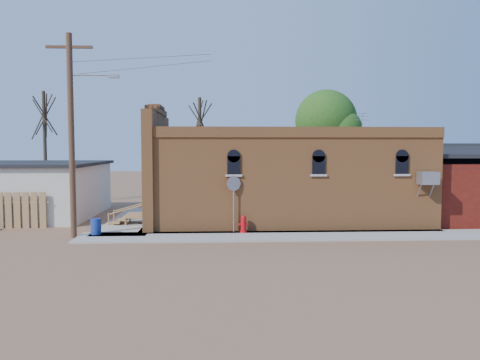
{
  "coord_description": "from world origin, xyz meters",
  "views": [
    {
      "loc": [
        -1.73,
        -19.83,
        4.03
      ],
      "look_at": [
        -0.63,
        3.51,
        2.4
      ],
      "focal_mm": 35.0,
      "sensor_mm": 36.0,
      "label": 1
    }
  ],
  "objects_px": {
    "fire_hydrant": "(243,224)",
    "stop_sign": "(234,189)",
    "brick_bar": "(280,178)",
    "trash_barrel": "(96,226)",
    "utility_pole": "(73,131)"
  },
  "relations": [
    {
      "from": "trash_barrel",
      "to": "brick_bar",
      "type": "bearing_deg",
      "value": 24.07
    },
    {
      "from": "stop_sign",
      "to": "trash_barrel",
      "type": "bearing_deg",
      "value": -175.15
    },
    {
      "from": "brick_bar",
      "to": "trash_barrel",
      "type": "distance_m",
      "value": 9.98
    },
    {
      "from": "brick_bar",
      "to": "utility_pole",
      "type": "height_order",
      "value": "utility_pole"
    },
    {
      "from": "fire_hydrant",
      "to": "stop_sign",
      "type": "distance_m",
      "value": 1.69
    },
    {
      "from": "utility_pole",
      "to": "trash_barrel",
      "type": "bearing_deg",
      "value": 19.55
    },
    {
      "from": "fire_hydrant",
      "to": "trash_barrel",
      "type": "relative_size",
      "value": 1.1
    },
    {
      "from": "fire_hydrant",
      "to": "stop_sign",
      "type": "xyz_separation_m",
      "value": [
        -0.45,
        0.11,
        1.63
      ]
    },
    {
      "from": "utility_pole",
      "to": "fire_hydrant",
      "type": "relative_size",
      "value": 11.27
    },
    {
      "from": "brick_bar",
      "to": "stop_sign",
      "type": "distance_m",
      "value": 4.55
    },
    {
      "from": "brick_bar",
      "to": "fire_hydrant",
      "type": "height_order",
      "value": "brick_bar"
    },
    {
      "from": "utility_pole",
      "to": "stop_sign",
      "type": "bearing_deg",
      "value": 4.81
    },
    {
      "from": "utility_pole",
      "to": "stop_sign",
      "type": "xyz_separation_m",
      "value": [
        7.13,
        0.6,
        -2.67
      ]
    },
    {
      "from": "brick_bar",
      "to": "utility_pole",
      "type": "distance_m",
      "value": 10.96
    },
    {
      "from": "stop_sign",
      "to": "trash_barrel",
      "type": "height_order",
      "value": "stop_sign"
    }
  ]
}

